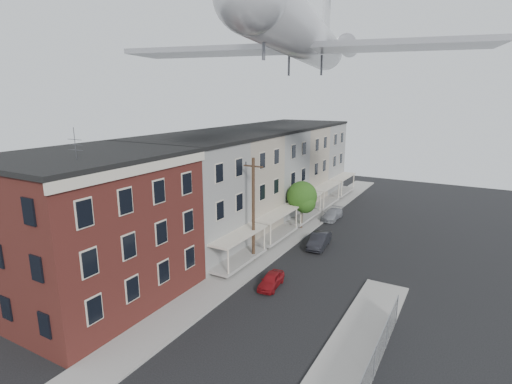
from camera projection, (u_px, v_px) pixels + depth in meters
sidewalk_left at (284, 239)px, 39.51m from camera, size 3.00×62.00×0.12m
curb_left at (298, 242)px, 38.81m from camera, size 0.15×62.00×0.14m
curb_right at (303, 383)px, 19.70m from camera, size 0.15×26.00×0.14m
corner_building at (91, 228)px, 26.98m from camera, size 10.31×12.30×12.15m
row_house_a at (182, 198)px, 35.03m from camera, size 11.98×7.00×10.30m
row_house_b at (226, 183)px, 40.97m from camera, size 11.98×7.00×10.30m
row_house_c at (259, 172)px, 46.90m from camera, size 11.98×7.00×10.30m
row_house_d at (284, 164)px, 52.84m from camera, size 11.98×7.00×10.30m
row_house_e at (305, 157)px, 58.77m from camera, size 11.98×7.00×10.30m
utility_pole at (253, 209)px, 33.38m from camera, size 1.80×0.26×9.00m
street_tree at (303, 198)px, 41.93m from camera, size 3.22×3.20×5.20m
car_near at (271, 280)px, 29.66m from camera, size 1.61×3.28×1.08m
car_mid at (319, 240)px, 37.46m from camera, size 1.84×4.24×1.36m
car_far at (332, 214)px, 45.97m from camera, size 1.70×4.03×1.16m
airplane at (305, 36)px, 31.84m from camera, size 27.48×31.41×9.03m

